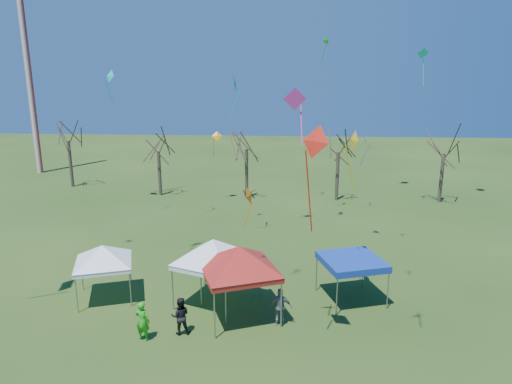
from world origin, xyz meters
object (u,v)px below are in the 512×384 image
person_green (143,321)px  person_dark (180,316)px  tree_4 (446,136)px  tent_red (239,251)px  tent_white_west (102,249)px  tree_1 (158,135)px  tree_3 (339,134)px  person_grey (280,307)px  tent_white_mid (213,244)px  radio_mast (27,64)px  tree_2 (246,131)px  tree_0 (67,124)px  tent_blue (352,262)px

person_green → person_dark: bearing=-144.2°
tree_4 → tent_red: 27.11m
tent_white_west → tree_1: bearing=98.1°
tent_white_west → person_green: (3.13, -3.67, -1.80)m
tree_1 → tent_white_west: 21.40m
tree_3 → person_grey: size_ratio=4.39×
tent_white_mid → person_dark: (-1.05, -2.94, -2.32)m
radio_mast → tent_red: (27.30, -31.67, -9.18)m
tree_3 → tree_2: bearing=177.7°
tree_3 → tent_white_west: tree_3 is taller
person_grey → person_green: (-5.92, -1.68, 0.00)m
tree_0 → person_grey: tree_0 is taller
radio_mast → person_green: bearing=-55.5°
tree_0 → tent_red: bearing=-51.2°
tree_2 → person_dark: size_ratio=4.73×
tree_1 → person_grey: bearing=-62.3°
radio_mast → tent_white_mid: radio_mast is taller
tree_2 → tree_4: 17.73m
tree_2 → person_dark: 24.37m
tree_0 → person_green: tree_0 is taller
tree_0 → person_grey: size_ratio=4.68×
tree_4 → tent_red: tree_4 is taller
tree_3 → tent_white_mid: size_ratio=1.89×
radio_mast → person_green: radio_mast is taller
person_dark → tree_0: bearing=-67.1°
tree_0 → tree_3: (26.88, -3.34, -0.41)m
tree_3 → tent_blue: 20.08m
tree_0 → tent_blue: tree_0 is taller
tree_0 → person_grey: (22.11, -25.68, -5.59)m
tree_4 → tent_white_west: size_ratio=2.20×
tree_0 → tent_white_mid: size_ratio=2.02×
person_green → tree_4: bearing=-115.9°
tent_red → tent_white_mid: bearing=138.6°
tree_0 → tree_1: (10.08, -2.73, -0.70)m
tent_red → radio_mast: bearing=130.8°
tree_0 → person_green: 32.28m
tree_2 → tent_white_west: tree_2 is taller
tree_0 → tent_blue: (25.65, -22.98, -4.40)m
tree_1 → tent_white_mid: 22.95m
tree_4 → person_green: tree_4 is taller
tree_0 → tree_2: (18.48, -3.01, -0.20)m
tree_1 → tree_2: 8.42m
tree_4 → person_green: (-20.01, -23.98, -5.15)m
tree_2 → tent_red: tree_2 is taller
tree_3 → person_dark: (-9.17, -23.42, -5.21)m
tree_3 → person_green: tree_3 is taller
person_green → radio_mast: bearing=-41.5°
radio_mast → tree_0: 11.45m
person_grey → tent_white_west: bearing=-11.2°
tree_3 → tree_1: bearing=177.9°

